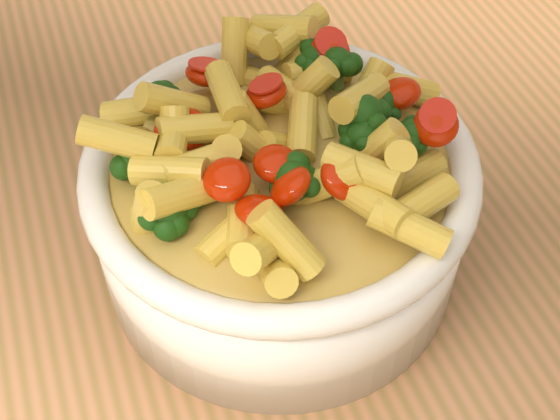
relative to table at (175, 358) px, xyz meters
name	(u,v)px	position (x,y,z in m)	size (l,w,h in m)	color
table	(175,358)	(0.00, 0.00, 0.00)	(1.20, 0.80, 0.90)	#AE734A
serving_bowl	(280,209)	(0.09, -0.01, 0.16)	(0.25, 0.25, 0.11)	white
pasta_salad	(280,136)	(0.09, -0.01, 0.22)	(0.20, 0.20, 0.04)	#FBD04F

